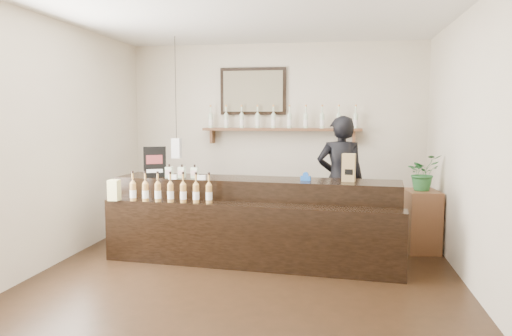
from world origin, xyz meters
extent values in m
plane|color=black|center=(0.00, 0.00, 0.00)|extent=(5.00, 5.00, 0.00)
plane|color=beige|center=(0.00, 2.50, 1.40)|extent=(4.50, 0.00, 4.50)
plane|color=beige|center=(0.00, -2.50, 1.40)|extent=(4.50, 0.00, 4.50)
plane|color=beige|center=(-2.25, 0.00, 1.40)|extent=(0.00, 5.00, 5.00)
plane|color=beige|center=(2.25, 0.00, 1.40)|extent=(0.00, 5.00, 5.00)
plane|color=white|center=(0.00, 0.00, 2.80)|extent=(5.00, 5.00, 0.00)
cube|color=brown|center=(0.10, 2.37, 1.50)|extent=(2.40, 0.25, 0.04)
cube|color=brown|center=(-0.98, 2.40, 1.38)|extent=(0.04, 0.20, 0.20)
cube|color=brown|center=(1.18, 2.40, 1.38)|extent=(0.04, 0.20, 0.20)
cube|color=black|center=(-0.35, 2.47, 2.08)|extent=(1.02, 0.04, 0.72)
cube|color=brown|center=(-0.35, 2.44, 2.08)|extent=(0.92, 0.01, 0.62)
cube|color=white|center=(-1.30, 1.60, 1.25)|extent=(0.12, 0.12, 0.28)
cylinder|color=black|center=(-1.30, 1.60, 2.09)|extent=(0.01, 0.01, 1.41)
cylinder|color=silver|center=(-1.00, 2.37, 1.62)|extent=(0.07, 0.07, 0.20)
cone|color=silver|center=(-1.00, 2.37, 1.75)|extent=(0.07, 0.07, 0.05)
cylinder|color=silver|center=(-1.00, 2.37, 1.81)|extent=(0.02, 0.02, 0.07)
cylinder|color=#C07D38|center=(-1.00, 2.37, 1.86)|extent=(0.03, 0.03, 0.02)
cylinder|color=white|center=(-1.00, 2.37, 1.60)|extent=(0.07, 0.07, 0.09)
cylinder|color=silver|center=(-0.76, 2.37, 1.62)|extent=(0.07, 0.07, 0.20)
cone|color=silver|center=(-0.76, 2.37, 1.75)|extent=(0.07, 0.07, 0.05)
cylinder|color=silver|center=(-0.76, 2.37, 1.81)|extent=(0.02, 0.02, 0.07)
cylinder|color=#C07D38|center=(-0.76, 2.37, 1.86)|extent=(0.03, 0.03, 0.02)
cylinder|color=white|center=(-0.76, 2.37, 1.60)|extent=(0.07, 0.07, 0.09)
cylinder|color=silver|center=(-0.51, 2.37, 1.62)|extent=(0.07, 0.07, 0.20)
cone|color=silver|center=(-0.51, 2.37, 1.75)|extent=(0.07, 0.07, 0.05)
cylinder|color=silver|center=(-0.51, 2.37, 1.81)|extent=(0.02, 0.02, 0.07)
cylinder|color=#C07D38|center=(-0.51, 2.37, 1.86)|extent=(0.03, 0.03, 0.02)
cylinder|color=white|center=(-0.51, 2.37, 1.60)|extent=(0.07, 0.07, 0.09)
cylinder|color=silver|center=(-0.27, 2.37, 1.62)|extent=(0.07, 0.07, 0.20)
cone|color=silver|center=(-0.27, 2.37, 1.75)|extent=(0.07, 0.07, 0.05)
cylinder|color=silver|center=(-0.27, 2.37, 1.81)|extent=(0.02, 0.02, 0.07)
cylinder|color=#C07D38|center=(-0.27, 2.37, 1.86)|extent=(0.03, 0.03, 0.02)
cylinder|color=white|center=(-0.27, 2.37, 1.60)|extent=(0.07, 0.07, 0.09)
cylinder|color=silver|center=(-0.02, 2.37, 1.62)|extent=(0.07, 0.07, 0.20)
cone|color=silver|center=(-0.02, 2.37, 1.75)|extent=(0.07, 0.07, 0.05)
cylinder|color=silver|center=(-0.02, 2.37, 1.81)|extent=(0.02, 0.02, 0.07)
cylinder|color=#C07D38|center=(-0.02, 2.37, 1.86)|extent=(0.03, 0.03, 0.02)
cylinder|color=white|center=(-0.02, 2.37, 1.60)|extent=(0.07, 0.07, 0.09)
cylinder|color=silver|center=(0.22, 2.37, 1.62)|extent=(0.07, 0.07, 0.20)
cone|color=silver|center=(0.22, 2.37, 1.75)|extent=(0.07, 0.07, 0.05)
cylinder|color=silver|center=(0.22, 2.37, 1.81)|extent=(0.02, 0.02, 0.07)
cylinder|color=#C07D38|center=(0.22, 2.37, 1.86)|extent=(0.03, 0.03, 0.02)
cylinder|color=white|center=(0.22, 2.37, 1.60)|extent=(0.07, 0.07, 0.09)
cylinder|color=silver|center=(0.47, 2.37, 1.62)|extent=(0.07, 0.07, 0.20)
cone|color=silver|center=(0.47, 2.37, 1.75)|extent=(0.07, 0.07, 0.05)
cylinder|color=silver|center=(0.47, 2.37, 1.81)|extent=(0.02, 0.02, 0.07)
cylinder|color=#C07D38|center=(0.47, 2.37, 1.86)|extent=(0.03, 0.03, 0.02)
cylinder|color=white|center=(0.47, 2.37, 1.60)|extent=(0.07, 0.07, 0.09)
cylinder|color=silver|center=(0.71, 2.37, 1.62)|extent=(0.07, 0.07, 0.20)
cone|color=silver|center=(0.71, 2.37, 1.75)|extent=(0.07, 0.07, 0.05)
cylinder|color=silver|center=(0.71, 2.37, 1.81)|extent=(0.02, 0.02, 0.07)
cylinder|color=#C07D38|center=(0.71, 2.37, 1.86)|extent=(0.03, 0.03, 0.02)
cylinder|color=white|center=(0.71, 2.37, 1.60)|extent=(0.07, 0.07, 0.09)
cylinder|color=silver|center=(0.96, 2.37, 1.62)|extent=(0.07, 0.07, 0.20)
cone|color=silver|center=(0.96, 2.37, 1.75)|extent=(0.07, 0.07, 0.05)
cylinder|color=silver|center=(0.96, 2.37, 1.81)|extent=(0.02, 0.02, 0.07)
cylinder|color=#C07D38|center=(0.96, 2.37, 1.86)|extent=(0.03, 0.03, 0.02)
cylinder|color=white|center=(0.96, 2.37, 1.60)|extent=(0.07, 0.07, 0.09)
cylinder|color=silver|center=(1.20, 2.37, 1.62)|extent=(0.07, 0.07, 0.20)
cone|color=silver|center=(1.20, 2.37, 1.75)|extent=(0.07, 0.07, 0.05)
cylinder|color=silver|center=(1.20, 2.37, 1.81)|extent=(0.02, 0.02, 0.07)
cylinder|color=#C07D38|center=(1.20, 2.37, 1.86)|extent=(0.03, 0.03, 0.02)
cylinder|color=white|center=(1.20, 2.37, 1.60)|extent=(0.07, 0.07, 0.09)
cube|color=black|center=(-0.03, 0.70, 0.48)|extent=(3.46, 0.91, 0.96)
cube|color=black|center=(-0.03, 0.25, 0.36)|extent=(3.43, 0.61, 0.72)
cube|color=white|center=(-0.98, 0.48, 0.98)|extent=(0.10, 0.04, 0.05)
cube|color=white|center=(-0.63, 0.48, 0.98)|extent=(0.10, 0.04, 0.05)
cube|color=#D7D283|center=(-1.62, 0.25, 0.78)|extent=(0.12, 0.12, 0.12)
cube|color=#D7D283|center=(-1.62, 0.25, 0.90)|extent=(0.12, 0.12, 0.12)
cube|color=silver|center=(-1.08, 0.65, 1.02)|extent=(0.08, 0.08, 0.13)
cube|color=beige|center=(-1.08, 0.60, 1.02)|extent=(0.07, 0.00, 0.06)
cylinder|color=black|center=(-1.08, 0.65, 1.10)|extent=(0.02, 0.02, 0.03)
cube|color=silver|center=(-0.92, 0.65, 1.02)|extent=(0.08, 0.08, 0.13)
cube|color=beige|center=(-0.92, 0.60, 1.02)|extent=(0.07, 0.00, 0.06)
cylinder|color=black|center=(-0.92, 0.65, 1.10)|extent=(0.02, 0.02, 0.03)
cube|color=silver|center=(-0.76, 0.65, 1.02)|extent=(0.08, 0.08, 0.13)
cube|color=beige|center=(-0.76, 0.60, 1.02)|extent=(0.07, 0.00, 0.06)
cylinder|color=black|center=(-0.76, 0.65, 1.10)|extent=(0.02, 0.02, 0.03)
cylinder|color=#AC7C3A|center=(-1.39, 0.25, 0.83)|extent=(0.07, 0.07, 0.20)
cone|color=#AC7C3A|center=(-1.39, 0.25, 0.95)|extent=(0.07, 0.07, 0.05)
cylinder|color=#AC7C3A|center=(-1.39, 0.25, 1.01)|extent=(0.02, 0.02, 0.07)
cylinder|color=black|center=(-1.39, 0.25, 1.06)|extent=(0.03, 0.03, 0.02)
cylinder|color=white|center=(-1.39, 0.25, 0.81)|extent=(0.07, 0.07, 0.09)
cylinder|color=#AC7C3A|center=(-1.24, 0.25, 0.83)|extent=(0.07, 0.07, 0.20)
cone|color=#AC7C3A|center=(-1.24, 0.25, 0.95)|extent=(0.07, 0.07, 0.05)
cylinder|color=#AC7C3A|center=(-1.24, 0.25, 1.01)|extent=(0.02, 0.02, 0.07)
cylinder|color=black|center=(-1.24, 0.25, 1.06)|extent=(0.03, 0.03, 0.02)
cylinder|color=white|center=(-1.24, 0.25, 0.81)|extent=(0.07, 0.07, 0.09)
cylinder|color=#AC7C3A|center=(-1.08, 0.25, 0.83)|extent=(0.07, 0.07, 0.20)
cone|color=#AC7C3A|center=(-1.08, 0.25, 0.95)|extent=(0.07, 0.07, 0.05)
cylinder|color=#AC7C3A|center=(-1.08, 0.25, 1.01)|extent=(0.02, 0.02, 0.07)
cylinder|color=black|center=(-1.08, 0.25, 1.06)|extent=(0.03, 0.03, 0.02)
cylinder|color=white|center=(-1.08, 0.25, 0.81)|extent=(0.07, 0.07, 0.09)
cylinder|color=#AC7C3A|center=(-0.93, 0.25, 0.83)|extent=(0.07, 0.07, 0.20)
cone|color=#AC7C3A|center=(-0.93, 0.25, 0.95)|extent=(0.07, 0.07, 0.05)
cylinder|color=#AC7C3A|center=(-0.93, 0.25, 1.01)|extent=(0.02, 0.02, 0.07)
cylinder|color=black|center=(-0.93, 0.25, 1.06)|extent=(0.03, 0.03, 0.02)
cylinder|color=white|center=(-0.93, 0.25, 0.81)|extent=(0.07, 0.07, 0.09)
cylinder|color=#AC7C3A|center=(-0.78, 0.25, 0.83)|extent=(0.07, 0.07, 0.20)
cone|color=#AC7C3A|center=(-0.78, 0.25, 0.95)|extent=(0.07, 0.07, 0.05)
cylinder|color=#AC7C3A|center=(-0.78, 0.25, 1.01)|extent=(0.02, 0.02, 0.07)
cylinder|color=black|center=(-0.78, 0.25, 1.06)|extent=(0.03, 0.03, 0.02)
cylinder|color=white|center=(-0.78, 0.25, 0.81)|extent=(0.07, 0.07, 0.09)
cylinder|color=#AC7C3A|center=(-0.63, 0.25, 0.83)|extent=(0.07, 0.07, 0.20)
cone|color=#AC7C3A|center=(-0.63, 0.25, 0.95)|extent=(0.07, 0.07, 0.05)
cylinder|color=#AC7C3A|center=(-0.63, 0.25, 1.01)|extent=(0.02, 0.02, 0.07)
cylinder|color=black|center=(-0.63, 0.25, 1.06)|extent=(0.03, 0.03, 0.02)
cylinder|color=white|center=(-0.63, 0.25, 0.81)|extent=(0.07, 0.07, 0.09)
cylinder|color=#AC7C3A|center=(-0.48, 0.25, 0.83)|extent=(0.07, 0.07, 0.20)
cone|color=#AC7C3A|center=(-0.48, 0.25, 0.95)|extent=(0.07, 0.07, 0.05)
cylinder|color=#AC7C3A|center=(-0.48, 0.25, 1.01)|extent=(0.02, 0.02, 0.07)
cylinder|color=black|center=(-0.48, 0.25, 1.06)|extent=(0.03, 0.03, 0.02)
cylinder|color=white|center=(-0.48, 0.25, 0.81)|extent=(0.07, 0.07, 0.09)
cube|color=black|center=(-1.25, 0.62, 1.14)|extent=(0.25, 0.13, 0.38)
cube|color=maroon|center=(-1.25, 0.61, 1.18)|extent=(0.18, 0.08, 0.11)
cube|color=white|center=(-1.25, 0.61, 1.04)|extent=(0.18, 0.08, 0.04)
cube|color=#A0804D|center=(1.07, 0.61, 1.12)|extent=(0.16, 0.13, 0.32)
cube|color=black|center=(1.07, 0.56, 1.07)|extent=(0.09, 0.02, 0.06)
cube|color=#1951B2|center=(0.58, 0.61, 0.98)|extent=(0.12, 0.07, 0.05)
cylinder|color=#1951B2|center=(0.58, 0.61, 1.02)|extent=(0.07, 0.04, 0.06)
cube|color=brown|center=(2.00, 1.28, 0.39)|extent=(0.45, 0.58, 0.77)
imported|color=#296630|center=(2.00, 1.28, 1.00)|extent=(0.53, 0.51, 0.45)
imported|color=black|center=(0.99, 1.55, 0.96)|extent=(0.75, 0.54, 1.93)
camera|label=1|loc=(0.94, -5.15, 1.71)|focal=35.00mm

